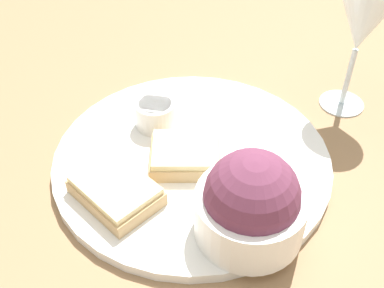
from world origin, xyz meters
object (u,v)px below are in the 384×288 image
object	(u,v)px
salad_bowl	(251,204)
cheese_toast_far	(186,155)
sauce_ramekin	(155,113)
cheese_toast_near	(116,191)
wine_glass	(363,22)

from	to	relation	value
salad_bowl	cheese_toast_far	xyz separation A→B (m)	(-0.12, 0.05, -0.03)
sauce_ramekin	cheese_toast_far	size ratio (longest dim) A/B	0.49
cheese_toast_near	cheese_toast_far	bearing A→B (deg)	70.79
salad_bowl	cheese_toast_near	distance (m)	0.16
cheese_toast_far	wine_glass	size ratio (longest dim) A/B	0.60
cheese_toast_near	cheese_toast_far	world-z (taller)	same
salad_bowl	sauce_ramekin	xyz separation A→B (m)	(-0.19, 0.08, -0.02)
cheese_toast_far	cheese_toast_near	bearing A→B (deg)	-109.21
cheese_toast_near	wine_glass	bearing A→B (deg)	67.03
cheese_toast_far	sauce_ramekin	bearing A→B (deg)	153.91
sauce_ramekin	wine_glass	size ratio (longest dim) A/B	0.29
salad_bowl	wine_glass	distance (m)	0.30
cheese_toast_near	wine_glass	size ratio (longest dim) A/B	0.59
sauce_ramekin	cheese_toast_far	bearing A→B (deg)	-26.09
salad_bowl	cheese_toast_near	world-z (taller)	salad_bowl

